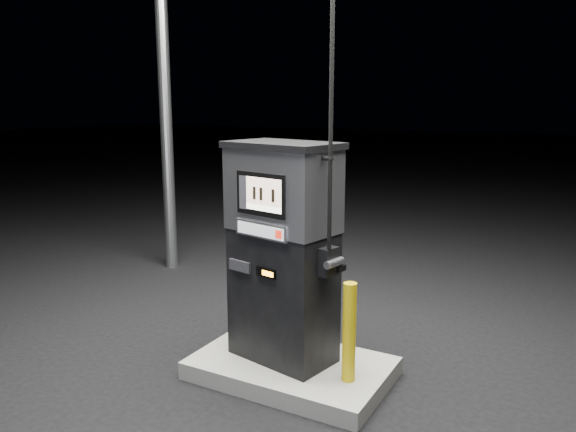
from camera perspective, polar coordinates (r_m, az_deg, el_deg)
The scene contains 5 objects.
ground at distance 4.92m, azimuth 0.35°, elevation -15.99°, with size 80.00×80.00×0.00m, color black.
pump_island at distance 4.88m, azimuth 0.35°, elevation -15.21°, with size 1.60×1.00×0.15m, color slate.
fuel_dispenser at distance 4.58m, azimuth -0.50°, elevation -3.54°, with size 1.04×0.70×3.76m.
bollard_left at distance 5.03m, azimuth -4.43°, elevation -7.15°, with size 0.14×0.14×1.03m, color gold.
bollard_right at distance 4.40m, azimuth 6.23°, elevation -11.67°, with size 0.11×0.11×0.79m, color gold.
Camera 1 is at (2.09, -3.83, 2.27)m, focal length 35.00 mm.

